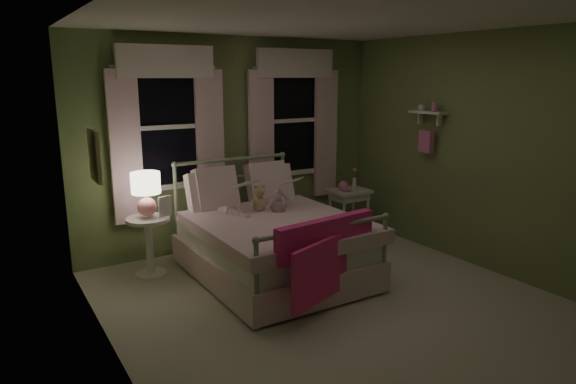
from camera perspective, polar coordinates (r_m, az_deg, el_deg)
room_shell at (r=4.68m, az=5.17°, el=2.57°), size 4.20×4.20×4.20m
bed at (r=5.54m, az=-1.90°, el=-5.54°), size 1.58×2.04×1.18m
pink_throw at (r=4.65m, az=4.41°, el=-6.28°), size 1.10×0.42×0.71m
child_left at (r=5.63m, az=-6.55°, el=0.65°), size 0.29×0.21×0.76m
child_right at (r=5.88m, az=-1.60°, el=1.26°), size 0.45×0.41×0.76m
book_left at (r=5.40m, az=-5.42°, el=0.31°), size 0.21×0.14×0.26m
book_right at (r=5.68m, az=-0.34°, el=0.53°), size 0.23×0.19×0.26m
teddy_bear at (r=5.65m, az=-3.25°, el=-0.88°), size 0.23×0.18×0.30m
nightstand_left at (r=5.73m, az=-15.18°, el=-5.00°), size 0.46×0.46×0.65m
table_lamp at (r=5.59m, az=-15.50°, el=0.24°), size 0.30×0.30×0.47m
book_nightstand at (r=5.61m, az=-14.11°, el=-2.75°), size 0.23×0.26×0.02m
nightstand_right at (r=6.87m, az=6.82°, el=-0.55°), size 0.50×0.40×0.64m
pink_toy at (r=6.77m, az=6.21°, el=0.64°), size 0.14×0.19×0.14m
bud_vase at (r=6.93m, az=7.39°, el=1.58°), size 0.06×0.06×0.28m
window_left at (r=6.05m, az=-13.18°, el=7.69°), size 1.34×0.13×1.96m
window_right at (r=6.78m, az=0.71°, el=8.54°), size 1.34×0.13×1.96m
wall_shelf at (r=6.42m, az=15.19°, el=6.98°), size 0.15×0.50×0.60m
framed_picture at (r=4.41m, az=-20.69°, el=3.80°), size 0.03×0.32×0.42m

